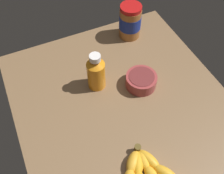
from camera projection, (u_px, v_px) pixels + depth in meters
ground_plane at (120, 101)px, 92.38cm from camera, size 71.51×74.51×4.80cm
peanut_butter_jar at (130, 21)px, 104.09cm from camera, size 8.86×8.86×14.35cm
honey_bottle at (96, 72)px, 88.36cm from camera, size 6.32×6.32×15.05cm
small_bowl at (141, 80)px, 91.89cm from camera, size 11.03×11.03×4.82cm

